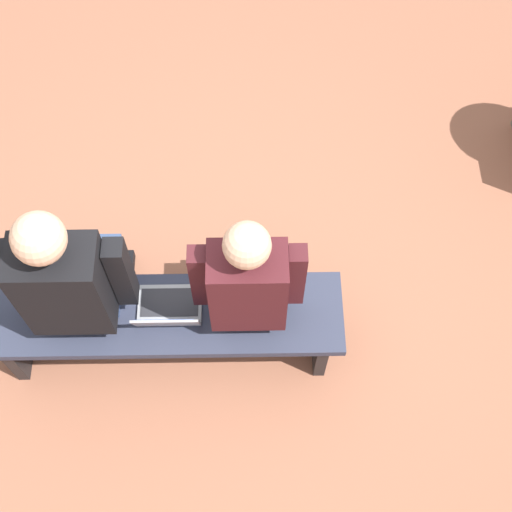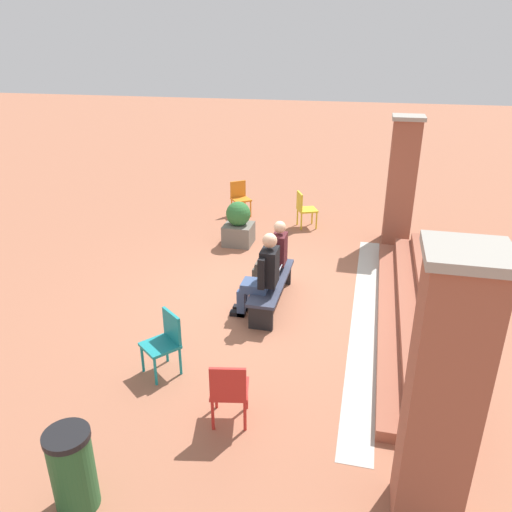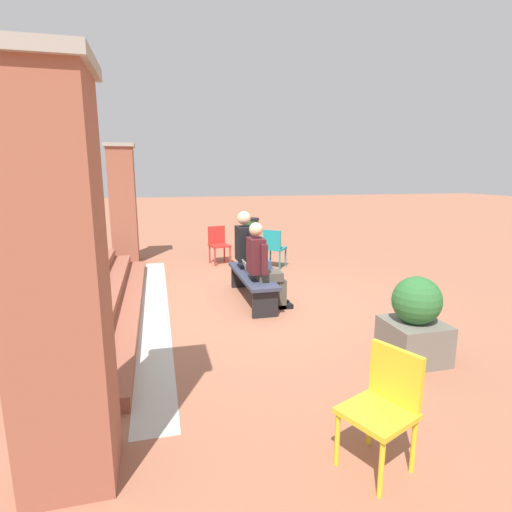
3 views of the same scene
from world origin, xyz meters
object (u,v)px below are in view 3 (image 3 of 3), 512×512
Objects in this scene: laptop at (252,271)px; planter at (415,322)px; plastic_chair_mid_courtyard at (384,401)px; plastic_chair_far_left at (274,246)px; person_student at (263,263)px; person_adult at (251,251)px; litter_bin at (251,234)px; plastic_chair_by_pillar at (218,242)px; bench at (252,279)px.

planter reaches higher than laptop.
laptop is at bearing 26.99° from planter.
laptop is 0.38× the size of plastic_chair_mid_courtyard.
laptop is 2.34m from plastic_chair_far_left.
person_student is at bearing 160.04° from plastic_chair_far_left.
person_adult is 4.40× the size of laptop.
plastic_chair_by_pillar is at bearing 141.63° from litter_bin.
person_adult reaches higher than laptop.
plastic_chair_far_left is 0.89× the size of planter.
plastic_chair_far_left is at bearing -25.06° from laptop.
plastic_chair_mid_courtyard is 1.00× the size of plastic_chair_far_left.
plastic_chair_mid_courtyard is 5.99m from plastic_chair_far_left.
person_adult reaches higher than plastic_chair_mid_courtyard.
bench is at bearing 26.49° from planter.
plastic_chair_mid_courtyard is (-6.68, -0.13, 0.00)m from plastic_chair_by_pillar.
bench is at bearing -177.90° from plastic_chair_by_pillar.
plastic_chair_by_pillar is (2.89, 0.09, -0.02)m from laptop.
person_student reaches higher than laptop.
planter is at bearing -153.01° from laptop.
litter_bin is (4.66, -0.92, -0.27)m from person_student.
plastic_chair_far_left is at bearing -125.37° from plastic_chair_by_pillar.
litter_bin is at bearing -13.08° from bench.
person_student reaches higher than plastic_chair_mid_courtyard.
plastic_chair_by_pillar is 1.00× the size of plastic_chair_far_left.
person_student is at bearing 29.68° from planter.
planter reaches higher than bench.
planter is (-2.86, -1.16, -0.31)m from person_adult.
person_adult reaches higher than plastic_chair_by_pillar.
bench is 2.76m from planter.
plastic_chair_mid_courtyard is 0.98× the size of litter_bin.
person_student is 1.57× the size of plastic_chair_mid_courtyard.
planter is at bearing -157.96° from person_adult.
laptop is 0.38× the size of plastic_chair_far_left.
person_adult is 4.23m from plastic_chair_mid_courtyard.
person_adult is 1.64× the size of litter_bin.
plastic_chair_by_pillar is 1.75m from litter_bin.
bench is at bearing 166.92° from litter_bin.
plastic_chair_mid_courtyard is at bearing -178.90° from plastic_chair_by_pillar.
person_adult reaches higher than bench.
plastic_chair_mid_courtyard is at bearing 170.83° from plastic_chair_far_left.
plastic_chair_mid_courtyard is at bearing -179.46° from laptop.
laptop is at bearing 154.94° from plastic_chair_far_left.
planter reaches higher than litter_bin.
plastic_chair_mid_courtyard is at bearing 173.21° from litter_bin.
bench is 2.09× the size of litter_bin.
plastic_chair_far_left is 0.98× the size of litter_bin.
planter is at bearing -165.94° from plastic_chair_by_pillar.
plastic_chair_by_pillar is at bearing 1.10° from plastic_chair_mid_courtyard.
plastic_chair_far_left is at bearing -19.96° from person_student.
plastic_chair_by_pillar is 1.33m from plastic_chair_far_left.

